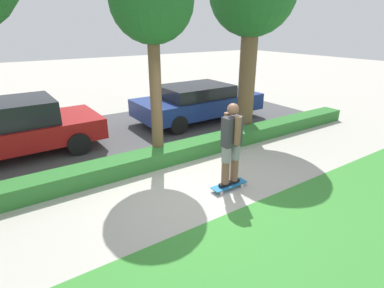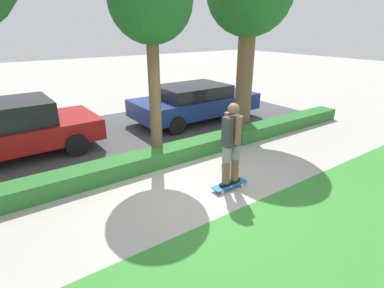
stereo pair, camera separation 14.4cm
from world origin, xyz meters
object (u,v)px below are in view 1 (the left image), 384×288
object	(u,v)px
parked_car_middle	(198,102)
parked_car_front	(15,127)
skateboard	(229,185)
skater_person	(231,143)
tree_mid	(152,4)

from	to	relation	value
parked_car_middle	parked_car_front	bearing A→B (deg)	178.74
skateboard	skater_person	bearing A→B (deg)	135.00
tree_mid	parked_car_middle	size ratio (longest dim) A/B	1.01
parked_car_middle	skateboard	bearing A→B (deg)	-117.65
skater_person	parked_car_front	world-z (taller)	skater_person
skateboard	parked_car_middle	bearing A→B (deg)	62.97
tree_mid	parked_car_middle	world-z (taller)	tree_mid
parked_car_front	skater_person	bearing A→B (deg)	-54.07
skater_person	parked_car_middle	distance (m)	5.04
skateboard	parked_car_front	xyz separation A→B (m)	(-3.46, 4.54, 0.67)
skater_person	parked_car_middle	size ratio (longest dim) A/B	0.38
tree_mid	parked_car_front	bearing A→B (deg)	140.61
parked_car_front	parked_car_middle	bearing A→B (deg)	-2.04
skateboard	parked_car_front	size ratio (longest dim) A/B	0.20
skateboard	parked_car_middle	xyz separation A→B (m)	(2.28, 4.48, 0.61)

